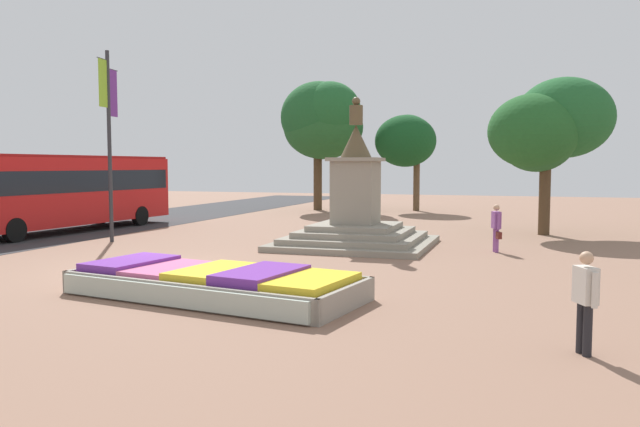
# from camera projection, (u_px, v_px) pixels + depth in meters

# --- Properties ---
(ground_plane) EXTENTS (90.50, 90.50, 0.00)m
(ground_plane) POSITION_uv_depth(u_px,v_px,m) (152.00, 270.00, 16.65)
(ground_plane) COLOR #8C6651
(flower_planter) EXTENTS (6.63, 3.55, 0.67)m
(flower_planter) POSITION_uv_depth(u_px,v_px,m) (213.00, 283.00, 13.17)
(flower_planter) COLOR #38281C
(flower_planter) RESTS_ON ground_plane
(statue_monument) EXTENTS (5.11, 5.11, 5.10)m
(statue_monument) POSITION_uv_depth(u_px,v_px,m) (356.00, 218.00, 21.48)
(statue_monument) COLOR gray
(statue_monument) RESTS_ON ground_plane
(banner_pole) EXTENTS (0.19, 1.35, 6.88)m
(banner_pole) POSITION_uv_depth(u_px,v_px,m) (109.00, 134.00, 22.44)
(banner_pole) COLOR #2D2D33
(banner_pole) RESTS_ON ground_plane
(city_bus) EXTENTS (3.45, 11.81, 3.20)m
(city_bus) POSITION_uv_depth(u_px,v_px,m) (57.00, 188.00, 25.77)
(city_bus) COLOR red
(city_bus) RESTS_ON ground_plane
(pedestrian_with_handbag) EXTENTS (0.37, 0.71, 1.54)m
(pedestrian_with_handbag) POSITION_uv_depth(u_px,v_px,m) (496.00, 226.00, 19.95)
(pedestrian_with_handbag) COLOR #8C4C99
(pedestrian_with_handbag) RESTS_ON ground_plane
(pedestrian_near_planter) EXTENTS (0.36, 0.52, 1.53)m
(pedestrian_near_planter) POSITION_uv_depth(u_px,v_px,m) (585.00, 296.00, 9.11)
(pedestrian_near_planter) COLOR black
(pedestrian_near_planter) RESTS_ON ground_plane
(park_tree_far_left) EXTENTS (4.86, 4.41, 6.30)m
(park_tree_far_left) POSITION_uv_depth(u_px,v_px,m) (547.00, 127.00, 24.79)
(park_tree_far_left) COLOR #4C3823
(park_tree_far_left) RESTS_ON ground_plane
(park_tree_behind_statue) EXTENTS (5.07, 4.62, 7.93)m
(park_tree_behind_statue) POSITION_uv_depth(u_px,v_px,m) (323.00, 120.00, 38.24)
(park_tree_behind_statue) COLOR #4C3823
(park_tree_behind_statue) RESTS_ON ground_plane
(park_tree_far_right) EXTENTS (3.73, 3.44, 5.88)m
(park_tree_far_right) POSITION_uv_depth(u_px,v_px,m) (406.00, 139.00, 37.91)
(park_tree_far_right) COLOR brown
(park_tree_far_right) RESTS_ON ground_plane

